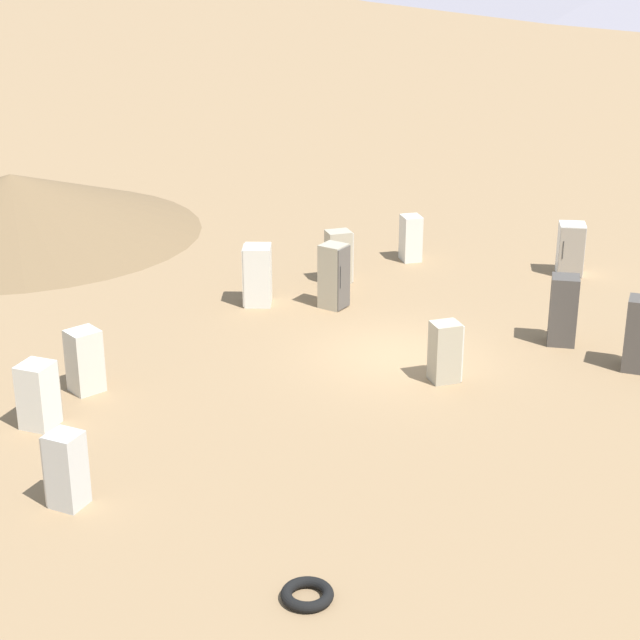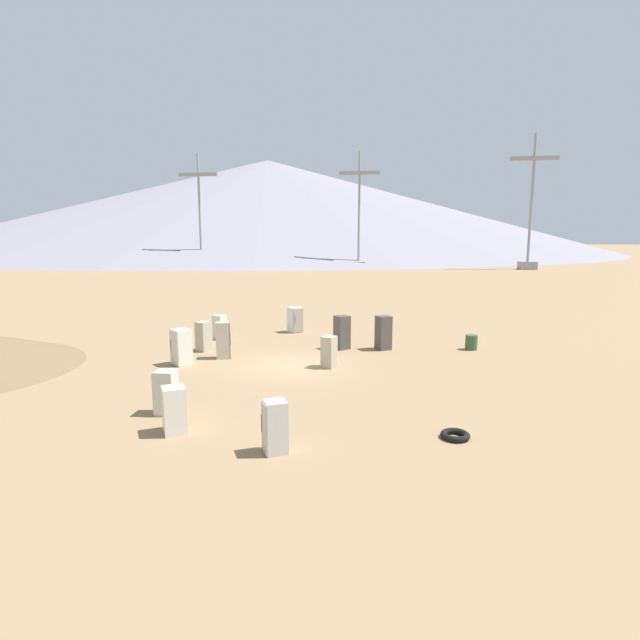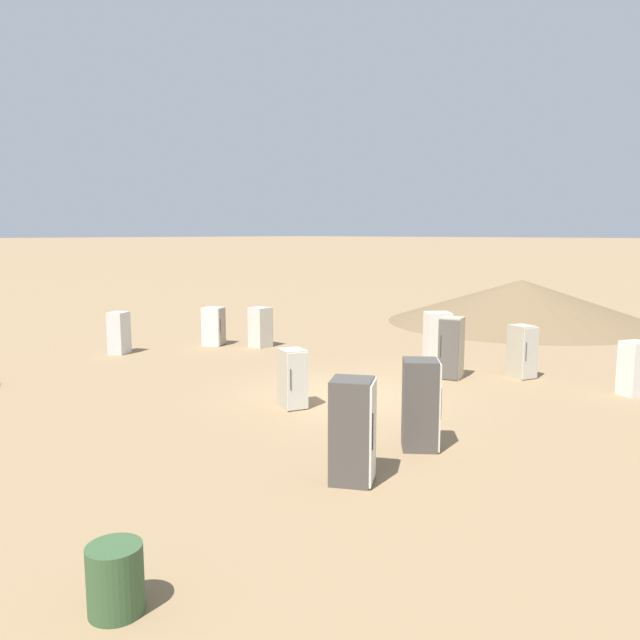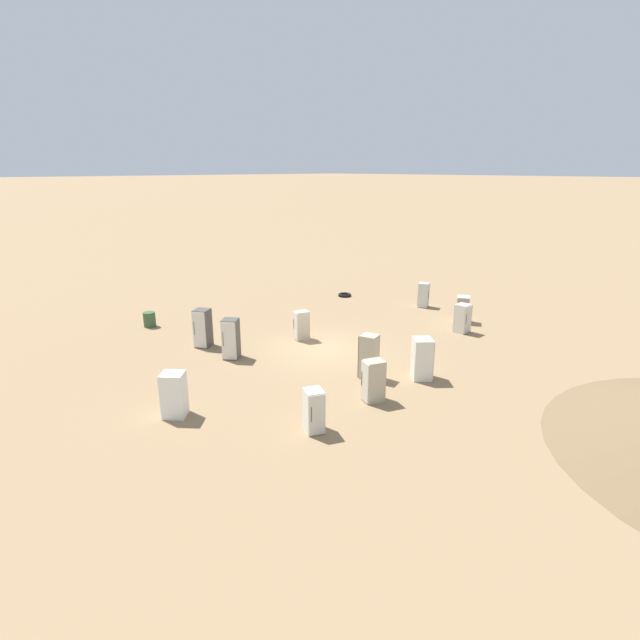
# 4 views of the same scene
# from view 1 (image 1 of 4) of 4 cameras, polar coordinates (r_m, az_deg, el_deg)

# --- Properties ---
(ground_plane) EXTENTS (1000.00, 1000.00, 0.00)m
(ground_plane) POSITION_cam_1_polar(r_m,az_deg,el_deg) (26.59, 4.20, -1.93)
(ground_plane) COLOR #937551
(dirt_mound) EXTENTS (12.57, 12.57, 2.04)m
(dirt_mound) POSITION_cam_1_polar(r_m,az_deg,el_deg) (37.59, -16.05, 5.98)
(dirt_mound) COLOR brown
(dirt_mound) RESTS_ON ground_plane
(discarded_fridge_0) EXTENTS (1.08, 1.08, 1.69)m
(discarded_fridge_0) POSITION_cam_1_polar(r_m,az_deg,el_deg) (29.71, -3.37, 2.40)
(discarded_fridge_0) COLOR silver
(discarded_fridge_0) RESTS_ON ground_plane
(discarded_fridge_1) EXTENTS (0.75, 0.83, 1.45)m
(discarded_fridge_1) POSITION_cam_1_polar(r_m,az_deg,el_deg) (25.10, 6.70, -1.70)
(discarded_fridge_1) COLOR #B2A88E
(discarded_fridge_1) RESTS_ON ground_plane
(discarded_fridge_2) EXTENTS (0.95, 0.97, 1.81)m
(discarded_fridge_2) POSITION_cam_1_polar(r_m,az_deg,el_deg) (26.58, 16.71, -0.73)
(discarded_fridge_2) COLOR #4C4742
(discarded_fridge_2) RESTS_ON ground_plane
(discarded_fridge_3) EXTENTS (1.05, 1.05, 1.58)m
(discarded_fridge_3) POSITION_cam_1_polar(r_m,az_deg,el_deg) (32.97, 13.22, 3.70)
(discarded_fridge_3) COLOR white
(discarded_fridge_3) RESTS_ON ground_plane
(discarded_fridge_4) EXTENTS (0.97, 0.97, 1.80)m
(discarded_fridge_4) POSITION_cam_1_polar(r_m,az_deg,el_deg) (27.67, 12.85, 0.52)
(discarded_fridge_4) COLOR #4C4742
(discarded_fridge_4) RESTS_ON ground_plane
(discarded_fridge_5) EXTENTS (0.85, 0.79, 1.43)m
(discarded_fridge_5) POSITION_cam_1_polar(r_m,az_deg,el_deg) (33.54, 4.86, 4.38)
(discarded_fridge_5) COLOR silver
(discarded_fridge_5) RESTS_ON ground_plane
(discarded_fridge_6) EXTENTS (0.70, 0.69, 1.49)m
(discarded_fridge_6) POSITION_cam_1_polar(r_m,az_deg,el_deg) (25.00, -12.46, -2.13)
(discarded_fridge_6) COLOR beige
(discarded_fridge_6) RESTS_ON ground_plane
(discarded_fridge_7) EXTENTS (0.81, 0.79, 1.49)m
(discarded_fridge_7) POSITION_cam_1_polar(r_m,az_deg,el_deg) (20.48, -13.40, -7.77)
(discarded_fridge_7) COLOR silver
(discarded_fridge_7) RESTS_ON ground_plane
(discarded_fridge_8) EXTENTS (0.79, 0.89, 1.56)m
(discarded_fridge_8) POSITION_cam_1_polar(r_m,az_deg,el_deg) (31.45, 1.01, 3.40)
(discarded_fridge_8) COLOR #B2A88E
(discarded_fridge_8) RESTS_ON ground_plane
(discarded_fridge_9) EXTENTS (0.83, 0.78, 1.81)m
(discarded_fridge_9) POSITION_cam_1_polar(r_m,az_deg,el_deg) (29.40, 0.75, 2.35)
(discarded_fridge_9) COLOR #B2A88E
(discarded_fridge_9) RESTS_ON ground_plane
(discarded_fridge_10) EXTENTS (0.92, 0.96, 1.45)m
(discarded_fridge_10) POSITION_cam_1_polar(r_m,az_deg,el_deg) (23.59, -14.79, -3.88)
(discarded_fridge_10) COLOR silver
(discarded_fridge_10) RESTS_ON ground_plane
(scrap_tire) EXTENTS (0.87, 0.87, 0.19)m
(scrap_tire) POSITION_cam_1_polar(r_m,az_deg,el_deg) (17.83, -0.68, -14.42)
(scrap_tire) COLOR black
(scrap_tire) RESTS_ON ground_plane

